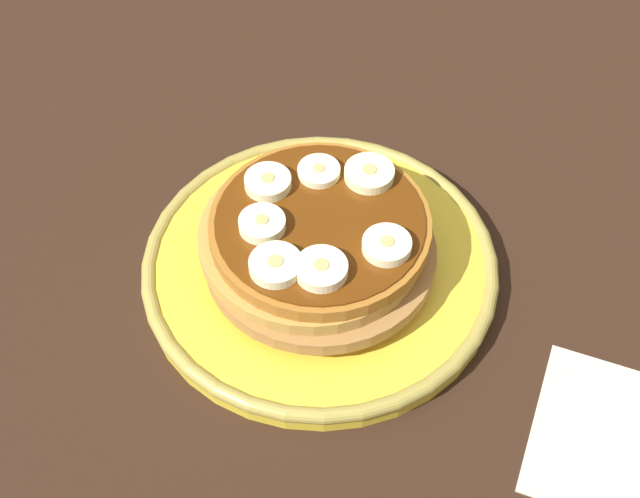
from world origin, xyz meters
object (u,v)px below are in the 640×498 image
at_px(banana_slice_1, 322,172).
at_px(banana_slice_0, 262,224).
at_px(napkin, 623,442).
at_px(banana_slice_6, 276,266).
at_px(banana_slice_3, 369,174).
at_px(banana_slice_5, 387,246).
at_px(plate, 320,266).
at_px(pancake_stack, 319,242).
at_px(banana_slice_2, 329,269).
at_px(banana_slice_4, 268,183).

bearing_deg(banana_slice_1, banana_slice_0, -39.78).
bearing_deg(napkin, banana_slice_6, -113.79).
distance_m(banana_slice_3, banana_slice_5, 0.06).
distance_m(banana_slice_3, napkin, 0.24).
height_order(plate, pancake_stack, pancake_stack).
xyz_separation_m(plate, banana_slice_2, (0.04, 0.00, 0.05)).
bearing_deg(plate, banana_slice_4, -131.78).
xyz_separation_m(banana_slice_2, banana_slice_5, (-0.02, 0.04, -0.00)).
height_order(pancake_stack, banana_slice_3, banana_slice_3).
bearing_deg(banana_slice_1, banana_slice_5, 30.90).
bearing_deg(banana_slice_0, banana_slice_4, 175.37).
bearing_deg(banana_slice_2, napkin, 63.43).
bearing_deg(napkin, pancake_stack, -125.89).
relative_size(pancake_stack, banana_slice_0, 5.26).
height_order(banana_slice_1, napkin, banana_slice_1).
xyz_separation_m(banana_slice_5, napkin, (0.11, 0.14, -0.06)).
bearing_deg(napkin, plate, -125.98).
bearing_deg(banana_slice_5, pancake_stack, -120.78).
xyz_separation_m(plate, banana_slice_0, (0.01, -0.04, 0.05)).
height_order(plate, banana_slice_5, banana_slice_5).
xyz_separation_m(banana_slice_1, banana_slice_3, (0.00, 0.03, 0.00)).
relative_size(plate, banana_slice_6, 7.32).
relative_size(banana_slice_0, banana_slice_5, 0.97).
xyz_separation_m(banana_slice_2, banana_slice_6, (-0.00, -0.03, -0.00)).
relative_size(banana_slice_0, banana_slice_1, 1.05).
relative_size(pancake_stack, banana_slice_6, 4.77).
relative_size(banana_slice_0, banana_slice_3, 0.90).
relative_size(banana_slice_0, napkin, 0.28).
relative_size(banana_slice_2, banana_slice_4, 1.05).
bearing_deg(banana_slice_6, banana_slice_5, 101.67).
relative_size(banana_slice_3, banana_slice_6, 1.01).
bearing_deg(banana_slice_1, banana_slice_3, 83.27).
bearing_deg(banana_slice_0, pancake_stack, 99.25).
bearing_deg(banana_slice_2, banana_slice_5, 116.18).
relative_size(banana_slice_2, napkin, 0.31).
bearing_deg(plate, banana_slice_0, -80.60).
bearing_deg(pancake_stack, banana_slice_3, 137.52).
xyz_separation_m(banana_slice_1, banana_slice_5, (0.07, 0.04, 0.00)).
bearing_deg(banana_slice_0, banana_slice_2, 48.27).
xyz_separation_m(pancake_stack, banana_slice_6, (0.04, -0.03, 0.03)).
distance_m(banana_slice_5, banana_slice_6, 0.07).
distance_m(banana_slice_2, banana_slice_3, 0.09).
height_order(plate, napkin, plate).
distance_m(banana_slice_2, banana_slice_6, 0.03).
distance_m(banana_slice_0, banana_slice_3, 0.08).
xyz_separation_m(banana_slice_1, banana_slice_2, (0.09, 0.00, 0.00)).
relative_size(banana_slice_0, banana_slice_6, 0.91).
height_order(banana_slice_0, banana_slice_5, same).
bearing_deg(banana_slice_4, banana_slice_0, -4.63).
bearing_deg(banana_slice_4, plate, 48.22).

